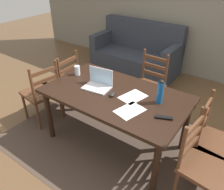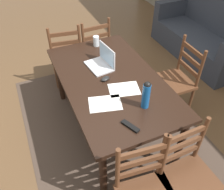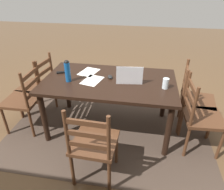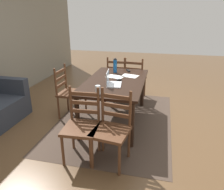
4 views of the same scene
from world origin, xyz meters
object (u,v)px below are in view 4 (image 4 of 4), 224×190
(chair_right_near, at_px, (135,79))
(computer_mouse, at_px, (119,80))
(dining_table, at_px, (115,85))
(chair_left_near, at_px, (112,130))
(chair_left_far, at_px, (82,126))
(drinking_glass, at_px, (98,90))
(chair_right_far, at_px, (118,78))
(water_bottle, at_px, (115,65))
(tv_remote, at_px, (128,71))
(laptop, at_px, (111,81))
(chair_far_head, at_px, (70,92))

(chair_right_near, distance_m, computer_mouse, 1.18)
(dining_table, xyz_separation_m, chair_left_near, (-1.13, -0.20, -0.21))
(chair_left_far, xyz_separation_m, drinking_glass, (0.44, -0.10, 0.36))
(chair_right_far, relative_size, water_bottle, 3.40)
(chair_right_near, xyz_separation_m, tv_remote, (-0.47, 0.08, 0.30))
(computer_mouse, bearing_deg, water_bottle, 1.29)
(chair_left_near, bearing_deg, chair_right_near, 0.26)
(chair_left_far, distance_m, laptop, 0.96)
(chair_left_far, bearing_deg, dining_table, -9.91)
(chair_left_far, bearing_deg, chair_far_head, 30.29)
(laptop, bearing_deg, computer_mouse, -15.82)
(chair_left_near, relative_size, laptop, 2.75)
(chair_left_far, height_order, laptop, laptop)
(dining_table, distance_m, laptop, 0.29)
(dining_table, xyz_separation_m, computer_mouse, (0.00, -0.06, 0.10))
(drinking_glass, distance_m, tv_remote, 1.37)
(chair_right_far, xyz_separation_m, computer_mouse, (-1.13, -0.26, 0.31))
(chair_far_head, bearing_deg, drinking_glass, -132.43)
(tv_remote, bearing_deg, chair_far_head, 10.69)
(dining_table, relative_size, water_bottle, 6.03)
(chair_far_head, bearing_deg, laptop, -106.72)
(drinking_glass, bearing_deg, tv_remote, -9.08)
(chair_left_near, distance_m, chair_left_far, 0.40)
(chair_right_near, bearing_deg, computer_mouse, 173.59)
(chair_left_far, relative_size, drinking_glass, 7.55)
(chair_left_near, distance_m, chair_right_far, 2.30)
(chair_far_head, height_order, chair_left_far, same)
(water_bottle, height_order, drinking_glass, water_bottle)
(chair_right_far, bearing_deg, drinking_glass, -177.09)
(chair_right_far, xyz_separation_m, tv_remote, (-0.47, -0.31, 0.30))
(water_bottle, xyz_separation_m, tv_remote, (0.17, -0.23, -0.14))
(chair_right_near, xyz_separation_m, chair_right_far, (-0.00, 0.39, 0.00))
(drinking_glass, bearing_deg, dining_table, -8.38)
(dining_table, relative_size, drinking_glass, 13.40)
(chair_left_near, distance_m, laptop, 0.97)
(chair_right_near, xyz_separation_m, computer_mouse, (-1.13, 0.13, 0.31))
(chair_left_near, height_order, chair_left_far, same)
(water_bottle, bearing_deg, chair_far_head, 123.79)
(laptop, relative_size, computer_mouse, 3.46)
(chair_right_near, xyz_separation_m, laptop, (-1.39, 0.20, 0.35))
(water_bottle, height_order, tv_remote, water_bottle)
(chair_right_near, xyz_separation_m, water_bottle, (-0.63, 0.31, 0.44))
(chair_far_head, height_order, chair_right_far, same)
(chair_left_near, height_order, computer_mouse, chair_left_near)
(water_bottle, xyz_separation_m, computer_mouse, (-0.50, -0.18, -0.13))
(chair_far_head, height_order, water_bottle, water_bottle)
(chair_right_near, bearing_deg, chair_left_near, -179.74)
(dining_table, distance_m, chair_far_head, 0.88)
(chair_far_head, distance_m, drinking_glass, 1.09)
(chair_far_head, relative_size, chair_left_far, 1.00)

